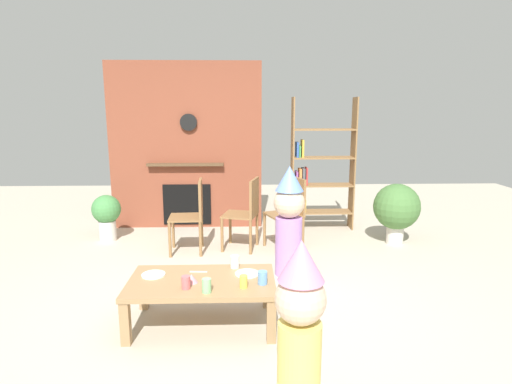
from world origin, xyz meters
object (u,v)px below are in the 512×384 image
at_px(paper_cup_near_left, 186,282).
at_px(paper_cup_near_right, 263,278).
at_px(paper_cup_center, 207,286).
at_px(child_in_pink, 289,218).
at_px(paper_cup_far_left, 244,281).
at_px(dining_chair_right, 290,208).
at_px(birthday_cake_slice, 192,278).
at_px(dining_chair_left, 193,212).
at_px(child_with_cone_hat, 300,324).
at_px(potted_plant_tall, 397,208).
at_px(coffee_table, 202,286).
at_px(paper_cup_far_right, 235,262).
at_px(paper_plate_rear, 247,274).
at_px(potted_plant_short, 107,213).
at_px(paper_plate_front, 153,275).
at_px(dining_chair_middle, 247,210).
at_px(bookshelf, 317,170).

height_order(paper_cup_near_left, paper_cup_near_right, paper_cup_near_right).
height_order(paper_cup_center, child_in_pink, child_in_pink).
xyz_separation_m(paper_cup_far_left, dining_chair_right, (0.59, 2.07, 0.07)).
bearing_deg(paper_cup_near_right, paper_cup_near_left, -173.30).
distance_m(paper_cup_far_left, birthday_cake_slice, 0.43).
distance_m(child_in_pink, dining_chair_left, 1.33).
relative_size(child_with_cone_hat, dining_chair_left, 1.17).
bearing_deg(potted_plant_tall, dining_chair_right, -175.57).
xyz_separation_m(child_with_cone_hat, child_in_pink, (0.16, 2.06, 0.06)).
height_order(coffee_table, birthday_cake_slice, birthday_cake_slice).
bearing_deg(potted_plant_tall, child_with_cone_hat, -118.70).
bearing_deg(paper_cup_near_right, paper_cup_far_left, -156.80).
height_order(paper_cup_near_left, dining_chair_right, dining_chair_right).
distance_m(paper_cup_far_right, dining_chair_right, 1.78).
xyz_separation_m(paper_plate_rear, dining_chair_left, (-0.64, 1.68, 0.12)).
distance_m(paper_cup_near_left, dining_chair_right, 2.32).
bearing_deg(potted_plant_short, coffee_table, -56.91).
distance_m(paper_cup_near_left, paper_plate_front, 0.41).
distance_m(coffee_table, paper_cup_near_right, 0.51).
distance_m(paper_cup_near_right, birthday_cake_slice, 0.56).
bearing_deg(potted_plant_short, child_in_pink, -28.49).
bearing_deg(dining_chair_middle, paper_cup_far_right, 100.13).
relative_size(dining_chair_left, potted_plant_tall, 1.13).
xyz_separation_m(child_with_cone_hat, potted_plant_tall, (1.67, 3.05, -0.08)).
bearing_deg(paper_cup_near_left, paper_plate_front, 138.68).
bearing_deg(paper_cup_far_right, dining_chair_middle, 85.63).
relative_size(paper_plate_front, potted_plant_short, 0.31).
xyz_separation_m(paper_cup_far_right, potted_plant_tall, (2.06, 1.76, 0.04)).
distance_m(paper_cup_center, child_in_pink, 1.48).
height_order(paper_plate_front, child_in_pink, child_in_pink).
relative_size(paper_cup_far_left, paper_cup_far_right, 0.94).
relative_size(paper_cup_far_right, child_in_pink, 0.09).
relative_size(coffee_table, paper_plate_rear, 5.86).
bearing_deg(bookshelf, child_in_pink, -108.87).
distance_m(bookshelf, dining_chair_left, 1.98).
bearing_deg(paper_cup_far_left, bookshelf, 69.87).
relative_size(child_in_pink, dining_chair_middle, 1.30).
height_order(paper_cup_near_right, dining_chair_right, dining_chair_right).
height_order(coffee_table, paper_cup_far_right, paper_cup_far_right).
height_order(paper_cup_near_left, paper_plate_rear, paper_cup_near_left).
height_order(bookshelf, paper_plate_front, bookshelf).
xyz_separation_m(paper_cup_near_left, child_with_cone_hat, (0.76, -0.87, 0.12)).
bearing_deg(potted_plant_short, birthday_cake_slice, -58.84).
height_order(birthday_cake_slice, dining_chair_right, dining_chair_right).
distance_m(paper_plate_front, child_with_cone_hat, 1.57).
height_order(bookshelf, coffee_table, bookshelf).
bearing_deg(child_with_cone_hat, dining_chair_right, -37.64).
relative_size(paper_cup_near_left, potted_plant_short, 0.16).
height_order(paper_plate_rear, dining_chair_right, dining_chair_right).
relative_size(bookshelf, dining_chair_middle, 2.11).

